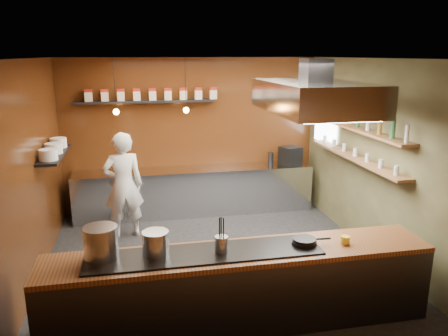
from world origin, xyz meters
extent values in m
plane|color=black|center=(0.00, 0.00, 0.00)|extent=(5.00, 5.00, 0.00)
plane|color=#3A170A|center=(0.00, 2.50, 1.50)|extent=(5.00, 0.00, 5.00)
plane|color=#3A170A|center=(-2.50, 0.00, 1.50)|extent=(0.00, 5.00, 5.00)
plane|color=#423E25|center=(2.50, 0.00, 1.50)|extent=(0.00, 5.00, 5.00)
plane|color=silver|center=(0.00, 0.00, 3.00)|extent=(5.00, 5.00, 0.00)
plane|color=white|center=(2.45, 1.70, 1.90)|extent=(0.00, 1.00, 1.00)
cube|color=silver|center=(0.00, 2.17, 0.45)|extent=(4.60, 0.65, 0.90)
cube|color=#38383D|center=(0.00, -1.60, 0.43)|extent=(4.40, 0.70, 0.86)
cube|color=brown|center=(0.00, -1.60, 0.89)|extent=(4.40, 0.72, 0.06)
cube|color=black|center=(-0.40, -1.60, 0.93)|extent=(2.60, 0.55, 0.02)
cube|color=black|center=(-0.90, 2.36, 2.20)|extent=(2.60, 0.26, 0.04)
cube|color=black|center=(-2.34, 1.00, 1.55)|extent=(0.30, 1.40, 0.04)
cube|color=brown|center=(2.34, 0.30, 1.92)|extent=(0.26, 2.80, 0.04)
cube|color=brown|center=(2.34, 0.30, 1.45)|extent=(0.26, 2.80, 0.04)
cube|color=#38383D|center=(1.30, -0.40, 2.85)|extent=(0.35, 0.35, 0.30)
cube|color=silver|center=(1.30, -0.40, 2.50)|extent=(1.20, 2.00, 0.40)
cube|color=white|center=(1.30, -0.40, 2.29)|extent=(1.00, 1.80, 0.02)
cylinder|color=black|center=(-1.40, 1.70, 2.55)|extent=(0.01, 0.01, 0.90)
sphere|color=orange|center=(-1.40, 1.70, 2.10)|extent=(0.10, 0.10, 0.10)
cylinder|color=black|center=(-0.20, 1.70, 2.55)|extent=(0.01, 0.01, 0.90)
sphere|color=orange|center=(-0.20, 1.70, 2.10)|extent=(0.10, 0.10, 0.10)
cube|color=beige|center=(-1.90, 2.36, 2.31)|extent=(0.13, 0.13, 0.17)
cube|color=maroon|center=(-1.90, 2.36, 2.42)|extent=(0.13, 0.13, 0.05)
cube|color=beige|center=(-1.61, 2.36, 2.31)|extent=(0.13, 0.13, 0.17)
cube|color=maroon|center=(-1.61, 2.36, 2.42)|extent=(0.13, 0.13, 0.05)
cube|color=beige|center=(-1.32, 2.36, 2.31)|extent=(0.13, 0.13, 0.17)
cube|color=maroon|center=(-1.32, 2.36, 2.42)|extent=(0.14, 0.13, 0.05)
cube|color=beige|center=(-1.04, 2.36, 2.31)|extent=(0.13, 0.13, 0.17)
cube|color=maroon|center=(-1.04, 2.36, 2.42)|extent=(0.13, 0.13, 0.05)
cube|color=beige|center=(-0.75, 2.36, 2.31)|extent=(0.13, 0.13, 0.17)
cube|color=maroon|center=(-0.75, 2.36, 2.42)|extent=(0.14, 0.13, 0.05)
cube|color=beige|center=(-0.46, 2.36, 2.31)|extent=(0.13, 0.13, 0.17)
cube|color=maroon|center=(-0.46, 2.36, 2.42)|extent=(0.14, 0.13, 0.05)
cube|color=beige|center=(-0.18, 2.36, 2.31)|extent=(0.13, 0.13, 0.17)
cube|color=maroon|center=(-0.18, 2.36, 2.42)|extent=(0.14, 0.13, 0.05)
cube|color=beige|center=(0.11, 2.36, 2.31)|extent=(0.13, 0.13, 0.17)
cube|color=maroon|center=(0.11, 2.36, 2.42)|extent=(0.14, 0.13, 0.05)
cube|color=beige|center=(0.40, 2.36, 2.31)|extent=(0.13, 0.13, 0.17)
cube|color=maroon|center=(0.40, 2.36, 2.42)|extent=(0.14, 0.13, 0.05)
cylinder|color=white|center=(-2.34, 0.55, 1.65)|extent=(0.26, 0.26, 0.16)
cylinder|color=white|center=(-2.34, 1.00, 1.65)|extent=(0.26, 0.26, 0.16)
cylinder|color=white|center=(-2.34, 1.45, 1.65)|extent=(0.26, 0.26, 0.16)
cylinder|color=silver|center=(2.34, -1.00, 2.06)|extent=(0.06, 0.06, 0.24)
cylinder|color=#2D5933|center=(2.34, -0.68, 2.06)|extent=(0.06, 0.06, 0.24)
cylinder|color=#8C601E|center=(2.34, -0.35, 2.06)|extent=(0.06, 0.06, 0.24)
cylinder|color=silver|center=(2.34, -0.02, 2.06)|extent=(0.06, 0.06, 0.24)
cylinder|color=#2D5933|center=(2.34, 0.30, 2.06)|extent=(0.06, 0.06, 0.24)
cylinder|color=#8C601E|center=(2.34, 0.62, 2.06)|extent=(0.06, 0.06, 0.24)
cylinder|color=silver|center=(2.34, 0.95, 2.06)|extent=(0.06, 0.06, 0.24)
cylinder|color=#2D5933|center=(2.34, 1.27, 2.06)|extent=(0.06, 0.06, 0.24)
cylinder|color=#8C601E|center=(2.34, 1.60, 2.06)|extent=(0.06, 0.06, 0.24)
cylinder|color=silver|center=(2.34, -0.85, 1.53)|extent=(0.07, 0.07, 0.13)
cylinder|color=silver|center=(2.34, -0.47, 1.53)|extent=(0.07, 0.07, 0.13)
cylinder|color=silver|center=(2.34, -0.08, 1.53)|extent=(0.07, 0.07, 0.13)
cylinder|color=silver|center=(2.34, 0.30, 1.53)|extent=(0.07, 0.07, 0.13)
cylinder|color=silver|center=(2.34, 0.68, 1.53)|extent=(0.07, 0.07, 0.13)
cylinder|color=silver|center=(2.34, 1.07, 1.53)|extent=(0.07, 0.07, 0.13)
cylinder|color=silver|center=(2.34, 1.45, 1.53)|extent=(0.07, 0.07, 0.13)
cylinder|color=#B3B5BB|center=(-1.51, -1.51, 1.12)|extent=(0.41, 0.41, 0.36)
cylinder|color=silver|center=(-0.93, -1.55, 1.08)|extent=(0.35, 0.35, 0.27)
cylinder|color=#B9BBC1|center=(-0.22, -1.63, 1.03)|extent=(0.19, 0.19, 0.19)
cylinder|color=black|center=(0.75, -1.61, 0.96)|extent=(0.29, 0.29, 0.04)
cylinder|color=black|center=(0.75, -1.61, 0.99)|extent=(0.27, 0.27, 0.04)
cylinder|color=black|center=(0.97, -1.63, 0.99)|extent=(0.18, 0.04, 0.02)
cylinder|color=gold|center=(1.24, -1.65, 0.97)|extent=(0.13, 0.13, 0.09)
cube|color=black|center=(1.93, 2.15, 1.08)|extent=(0.46, 0.44, 0.36)
imported|color=white|center=(-1.34, 1.27, 0.91)|extent=(0.73, 0.54, 1.83)
camera|label=1|loc=(-1.07, -5.96, 3.06)|focal=35.00mm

